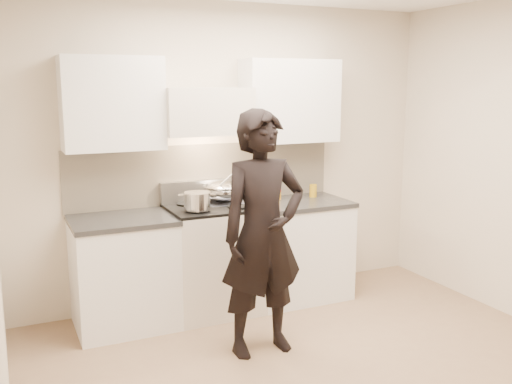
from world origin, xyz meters
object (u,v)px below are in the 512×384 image
Objects in this scene: stove at (213,258)px; counter_right at (296,249)px; person at (263,234)px; wok at (223,191)px; utensil_crock at (253,188)px.

stove is 1.04× the size of counter_right.
wok is at bearing 84.09° from person.
stove is 0.99m from person.
person is (-0.08, -0.98, -0.15)m from wok.
person is (-0.77, -0.88, 0.44)m from counter_right.
wok is 0.37m from utensil_crock.
utensil_crock reaches higher than wok.
counter_right is (0.83, 0.00, -0.01)m from stove.
stove is 2.72× the size of utensil_crock.
person reaches higher than counter_right.
person is at bearing -110.72° from utensil_crock.
stove is 0.53× the size of person.
wok is (-0.69, 0.10, 0.59)m from counter_right.
counter_right is 2.15× the size of wok.
stove is at bearing 92.60° from person.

